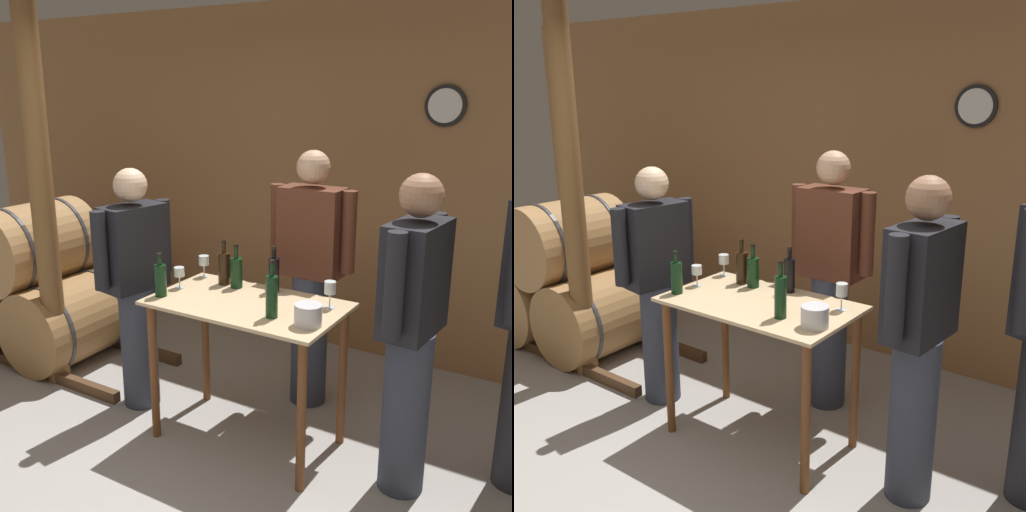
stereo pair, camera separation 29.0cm
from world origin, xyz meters
TOP-DOWN VIEW (x-y plane):
  - back_wall at (0.00, 2.43)m, footprint 8.40×0.08m
  - barrel_rack at (-2.15, 1.09)m, footprint 2.28×0.84m
  - tasting_table at (-0.04, 0.86)m, footprint 1.11×0.64m
  - wooden_post at (-1.63, 0.80)m, footprint 0.16×0.16m
  - wine_bottle_far_left at (-0.53, 0.69)m, footprint 0.07×0.07m
  - wine_bottle_left at (-0.33, 1.06)m, footprint 0.07×0.07m
  - wine_bottle_center at (-0.23, 1.05)m, footprint 0.07×0.07m
  - wine_bottle_right at (0.00, 1.10)m, footprint 0.07×0.07m
  - wine_bottle_far_right at (0.20, 0.73)m, footprint 0.07×0.07m
  - wine_glass_near_left at (-0.53, 1.12)m, footprint 0.07×0.07m
  - wine_glass_near_center at (-0.52, 0.86)m, footprint 0.06×0.06m
  - wine_glass_near_right at (0.40, 1.02)m, footprint 0.06×0.06m
  - ice_bucket at (0.41, 0.73)m, footprint 0.15×0.15m
  - person_host at (-0.88, 0.86)m, footprint 0.29×0.58m
  - person_visitor_with_scarf at (0.06, 1.48)m, footprint 0.59×0.24m
  - person_visitor_near_door at (0.90, 0.91)m, footprint 0.25×0.59m

SIDE VIEW (x-z plane):
  - barrel_rack at x=-2.15m, z-range -0.11..1.11m
  - tasting_table at x=-0.04m, z-range 0.27..1.15m
  - person_host at x=-0.88m, z-range 0.04..1.63m
  - person_visitor_near_door at x=0.90m, z-range 0.05..1.74m
  - person_visitor_with_scarf at x=0.06m, z-range 0.05..1.75m
  - ice_bucket at x=0.41m, z-range 0.89..1.00m
  - wine_glass_near_center at x=-0.52m, z-range 0.92..1.05m
  - wine_bottle_center at x=-0.23m, z-range 0.85..1.12m
  - wine_bottle_far_left at x=-0.53m, z-range 0.86..1.12m
  - wine_glass_near_left at x=-0.53m, z-range 0.92..1.06m
  - wine_bottle_left at x=-0.33m, z-range 0.85..1.14m
  - wine_bottle_right at x=0.00m, z-range 0.86..1.14m
  - wine_glass_near_right at x=0.40m, z-range 0.92..1.08m
  - wine_bottle_far_right at x=0.20m, z-range 0.85..1.17m
  - wooden_post at x=-1.63m, z-range 0.00..2.70m
  - back_wall at x=0.00m, z-range 0.00..2.70m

